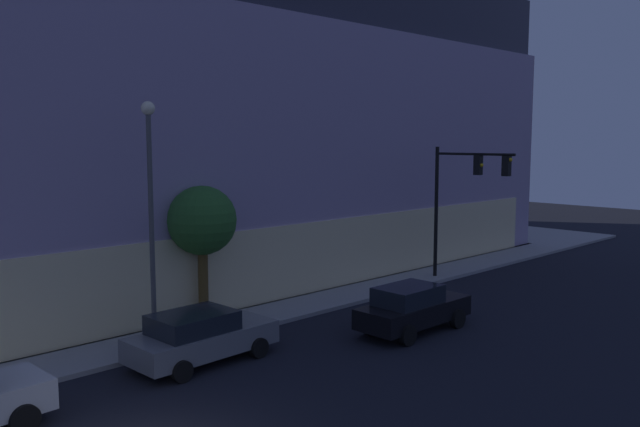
# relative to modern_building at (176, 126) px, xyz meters

# --- Properties ---
(modern_building) EXTENTS (37.11, 24.75, 15.32)m
(modern_building) POSITION_rel_modern_building_xyz_m (0.00, 0.00, 0.00)
(modern_building) COLOR #4C4C51
(modern_building) RESTS_ON ground
(traffic_light_far_corner) EXTENTS (0.39, 4.11, 6.31)m
(traffic_light_far_corner) POSITION_rel_modern_building_xyz_m (5.90, -15.38, -2.92)
(traffic_light_far_corner) COLOR black
(traffic_light_far_corner) RESTS_ON sidewalk_corner
(street_lamp_sidewalk) EXTENTS (0.44, 0.44, 7.83)m
(street_lamp_sidewalk) POSITION_rel_modern_building_xyz_m (-9.54, -13.90, -2.51)
(street_lamp_sidewalk) COLOR #505050
(street_lamp_sidewalk) RESTS_ON sidewalk_corner
(sidewalk_tree) EXTENTS (2.53, 2.53, 4.99)m
(sidewalk_tree) POSITION_rel_modern_building_xyz_m (-6.78, -12.62, -3.76)
(sidewalk_tree) COLOR brown
(sidewalk_tree) RESTS_ON sidewalk_corner
(car_grey) EXTENTS (4.68, 2.30, 1.60)m
(car_grey) POSITION_rel_modern_building_xyz_m (-9.19, -16.01, -6.75)
(car_grey) COLOR slate
(car_grey) RESTS_ON ground
(car_black) EXTENTS (4.66, 1.98, 1.69)m
(car_black) POSITION_rel_modern_building_xyz_m (-2.00, -18.55, -6.71)
(car_black) COLOR black
(car_black) RESTS_ON ground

